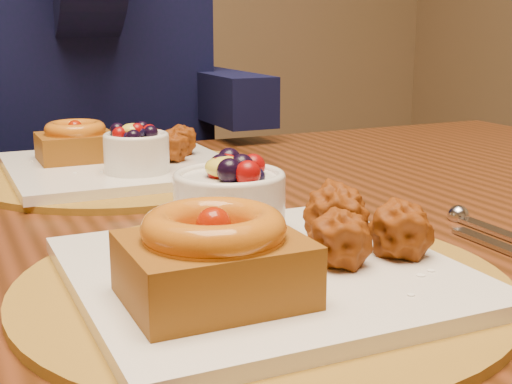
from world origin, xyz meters
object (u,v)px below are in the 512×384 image
Objects in this scene: dining_table at (176,288)px; place_setting_near at (256,254)px; diner at (74,19)px; place_setting_far at (120,162)px; chair_far at (38,285)px.

dining_table is 4.21× the size of place_setting_near.
place_setting_far is at bearing -107.87° from diner.
dining_table is 1.98× the size of chair_far.
place_setting_near reaches higher than chair_far.
diner is (0.09, -0.06, 0.51)m from chair_far.
place_setting_far reaches higher than chair_far.
place_setting_near is 0.87m from diner.
dining_table is 1.78× the size of diner.
place_setting_near is 1.00× the size of place_setting_far.
place_setting_near is 0.42× the size of diner.
place_setting_near is at bearing -101.70° from chair_far.
place_setting_near is 0.97m from chair_far.
chair_far is (-0.06, 0.69, -0.23)m from dining_table.
dining_table is at bearing -100.29° from chair_far.
chair_far is at bearing 97.14° from place_setting_far.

